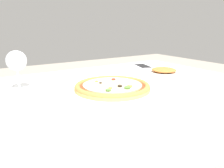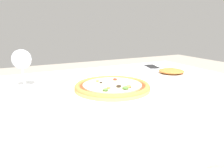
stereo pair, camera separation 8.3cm
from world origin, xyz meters
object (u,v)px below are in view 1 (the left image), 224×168
object	(u,v)px
wine_glass_far_left	(17,62)
pizza_plate	(112,87)
cell_phone	(143,67)
side_plate	(164,72)
dining_table	(126,111)
fork	(127,133)

from	to	relation	value
wine_glass_far_left	pizza_plate	bearing A→B (deg)	-36.42
wine_glass_far_left	cell_phone	bearing A→B (deg)	7.51
cell_phone	side_plate	distance (m)	0.19
dining_table	cell_phone	distance (m)	0.48
dining_table	cell_phone	xyz separation A→B (m)	(0.35, 0.31, 0.10)
dining_table	fork	xyz separation A→B (m)	(-0.22, -0.30, 0.10)
wine_glass_far_left	side_plate	bearing A→B (deg)	-8.09
pizza_plate	fork	size ratio (longest dim) A/B	1.87
wine_glass_far_left	cell_phone	xyz separation A→B (m)	(0.71, 0.09, -0.11)
pizza_plate	fork	xyz separation A→B (m)	(-0.15, -0.30, -0.01)
pizza_plate	cell_phone	distance (m)	0.52
fork	wine_glass_far_left	xyz separation A→B (m)	(-0.14, 0.52, 0.11)
dining_table	pizza_plate	distance (m)	0.13
pizza_plate	side_plate	world-z (taller)	pizza_plate
dining_table	wine_glass_far_left	world-z (taller)	wine_glass_far_left
pizza_plate	side_plate	distance (m)	0.42
pizza_plate	side_plate	xyz separation A→B (m)	(0.40, 0.12, -0.01)
pizza_plate	cell_phone	bearing A→B (deg)	36.75
pizza_plate	cell_phone	world-z (taller)	pizza_plate
dining_table	pizza_plate	world-z (taller)	pizza_plate
dining_table	wine_glass_far_left	xyz separation A→B (m)	(-0.36, 0.22, 0.21)
wine_glass_far_left	cell_phone	world-z (taller)	wine_glass_far_left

